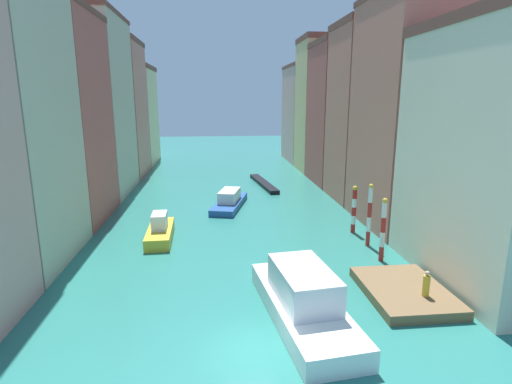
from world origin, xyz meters
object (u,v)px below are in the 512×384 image
(mooring_pole_1, at_px, (369,214))
(waterfront_dock, at_px, (404,291))
(mooring_pole_2, at_px, (354,209))
(mooring_pole_0, at_px, (383,229))
(person_on_dock, at_px, (426,284))
(motorboat_0, at_px, (229,201))
(motorboat_1, at_px, (160,231))
(gondola_black, at_px, (264,183))
(vaporetto_white, at_px, (303,299))

(mooring_pole_1, bearing_deg, waterfront_dock, -96.58)
(waterfront_dock, bearing_deg, mooring_pole_2, 85.63)
(waterfront_dock, xyz_separation_m, mooring_pole_2, (0.83, 10.84, 1.72))
(waterfront_dock, height_order, mooring_pole_2, mooring_pole_2)
(waterfront_dock, distance_m, mooring_pole_0, 5.34)
(mooring_pole_0, relative_size, mooring_pole_2, 1.12)
(person_on_dock, height_order, mooring_pole_2, mooring_pole_2)
(mooring_pole_0, xyz_separation_m, mooring_pole_1, (0.18, 2.88, 0.17))
(mooring_pole_1, relative_size, motorboat_0, 0.58)
(mooring_pole_1, xyz_separation_m, motorboat_1, (-15.41, 3.04, -1.71))
(mooring_pole_0, xyz_separation_m, motorboat_1, (-15.23, 5.92, -1.55))
(gondola_black, bearing_deg, motorboat_0, -115.27)
(motorboat_0, bearing_deg, person_on_dock, -65.84)
(mooring_pole_1, distance_m, mooring_pole_2, 3.07)
(waterfront_dock, bearing_deg, mooring_pole_0, 81.68)
(gondola_black, xyz_separation_m, motorboat_0, (-4.66, -9.88, 0.39))
(vaporetto_white, xyz_separation_m, gondola_black, (1.93, 31.35, -0.78))
(mooring_pole_1, distance_m, vaporetto_white, 11.83)
(mooring_pole_1, height_order, mooring_pole_2, mooring_pole_1)
(mooring_pole_2, relative_size, motorboat_0, 0.48)
(waterfront_dock, distance_m, vaporetto_white, 6.33)
(mooring_pole_0, relative_size, mooring_pole_1, 0.93)
(gondola_black, height_order, motorboat_0, motorboat_0)
(waterfront_dock, height_order, mooring_pole_1, mooring_pole_1)
(mooring_pole_0, xyz_separation_m, motorboat_0, (-9.52, 14.89, -1.59))
(mooring_pole_2, bearing_deg, mooring_pole_0, -91.05)
(waterfront_dock, height_order, motorboat_1, motorboat_1)
(vaporetto_white, bearing_deg, gondola_black, 86.48)
(waterfront_dock, bearing_deg, motorboat_0, 113.95)
(mooring_pole_0, distance_m, mooring_pole_1, 2.89)
(person_on_dock, relative_size, motorboat_1, 0.24)
(gondola_black, xyz_separation_m, motorboat_1, (-10.38, -18.86, 0.44))
(motorboat_0, bearing_deg, vaporetto_white, -82.74)
(waterfront_dock, xyz_separation_m, motorboat_0, (-8.80, 19.82, 0.35))
(mooring_pole_2, xyz_separation_m, motorboat_0, (-9.63, 8.97, -1.37))
(mooring_pole_1, bearing_deg, motorboat_0, 128.92)
(waterfront_dock, height_order, vaporetto_white, vaporetto_white)
(motorboat_1, bearing_deg, gondola_black, 61.18)
(mooring_pole_0, distance_m, motorboat_0, 17.75)
(mooring_pole_0, bearing_deg, mooring_pole_2, 88.95)
(motorboat_1, bearing_deg, mooring_pole_0, -21.24)
(waterfront_dock, xyz_separation_m, vaporetto_white, (-6.07, -1.66, 0.73))
(waterfront_dock, relative_size, mooring_pole_2, 1.51)
(mooring_pole_1, bearing_deg, gondola_black, 102.95)
(motorboat_0, bearing_deg, mooring_pole_0, -57.41)
(mooring_pole_0, distance_m, vaporetto_white, 9.53)
(mooring_pole_0, xyz_separation_m, gondola_black, (-4.86, 24.78, -1.99))
(vaporetto_white, bearing_deg, mooring_pole_0, 44.10)
(vaporetto_white, height_order, gondola_black, vaporetto_white)
(mooring_pole_2, height_order, motorboat_1, mooring_pole_2)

